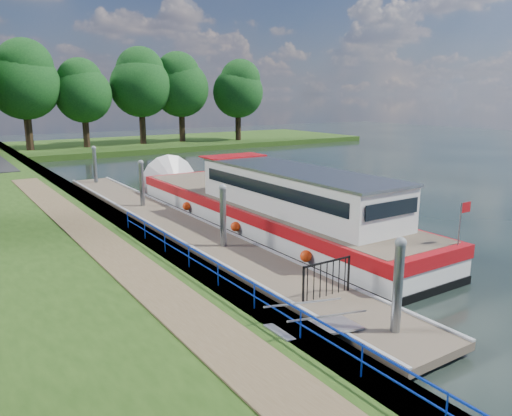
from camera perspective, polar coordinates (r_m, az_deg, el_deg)
ground at (r=14.34m, az=13.94°, el=-14.17°), size 160.00×160.00×0.00m
bank_edge at (r=25.26m, az=-16.17°, el=-1.48°), size 1.10×90.00×0.78m
far_bank at (r=64.52m, az=-13.77°, el=7.05°), size 60.00×18.00×0.60m
footpath at (r=18.18m, az=-15.14°, el=-5.62°), size 1.60×40.00×0.05m
blue_fence at (r=14.32m, az=-2.42°, el=-8.06°), size 0.04×18.04×0.72m
pontoon at (r=24.35m, az=-8.99°, el=-2.15°), size 2.50×30.00×0.56m
mooring_piles at (r=24.09m, az=-9.08°, el=0.37°), size 0.30×27.30×3.55m
gangway at (r=13.21m, az=6.83°, el=-13.27°), size 2.58×1.00×0.92m
gate_panel at (r=15.31m, az=8.10°, el=-7.43°), size 1.85×0.05×1.15m
barge at (r=24.48m, az=0.15°, el=0.27°), size 4.36×21.15×4.78m
horizon_trees at (r=57.74m, az=-26.14°, el=13.11°), size 54.38×10.03×12.87m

